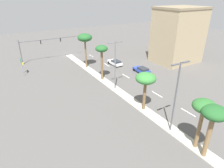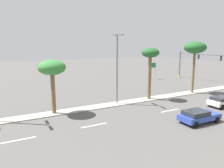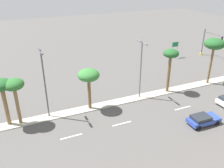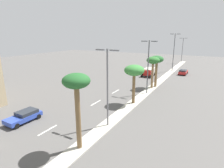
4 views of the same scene
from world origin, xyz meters
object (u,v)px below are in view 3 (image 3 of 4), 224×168
(traffic_signal_gantry, at_px, (217,43))
(palm_tree_near, at_px, (89,76))
(street_lamp_rear, at_px, (141,65))
(sedan_blue_right, at_px, (203,119))
(palm_tree_right, at_px, (2,87))
(palm_tree_outboard, at_px, (214,45))
(directional_road_sign, at_px, (175,46))
(street_lamp_inboard, at_px, (44,79))
(palm_tree_left, at_px, (14,87))
(palm_tree_rear, at_px, (171,56))

(traffic_signal_gantry, distance_m, palm_tree_near, 34.33)
(street_lamp_rear, bearing_deg, sedan_blue_right, -157.54)
(palm_tree_right, bearing_deg, palm_tree_outboard, -91.05)
(palm_tree_outboard, height_order, palm_tree_near, palm_tree_outboard)
(traffic_signal_gantry, bearing_deg, directional_road_sign, 55.49)
(palm_tree_right, height_order, street_lamp_rear, street_lamp_rear)
(street_lamp_inboard, bearing_deg, street_lamp_rear, -90.54)
(palm_tree_outboard, relative_size, street_lamp_rear, 0.90)
(palm_tree_near, distance_m, palm_tree_left, 9.83)
(palm_tree_right, xyz_separation_m, street_lamp_inboard, (-0.16, -5.22, 0.26))
(palm_tree_left, distance_m, sedan_blue_right, 24.96)
(traffic_signal_gantry, distance_m, palm_tree_outboard, 14.41)
(directional_road_sign, distance_m, palm_tree_near, 29.45)
(directional_road_sign, xyz_separation_m, palm_tree_right, (-13.67, 36.98, 2.80))
(palm_tree_left, xyz_separation_m, sedan_blue_right, (-9.86, -22.41, -4.83))
(directional_road_sign, relative_size, palm_tree_left, 0.58)
(traffic_signal_gantry, distance_m, palm_tree_right, 45.19)
(street_lamp_inboard, bearing_deg, directional_road_sign, -66.47)
(palm_tree_outboard, bearing_deg, directional_road_sign, -12.73)
(directional_road_sign, height_order, street_lamp_rear, street_lamp_rear)
(palm_tree_outboard, xyz_separation_m, palm_tree_rear, (0.22, 8.70, -0.95))
(directional_road_sign, relative_size, palm_tree_right, 0.57)
(palm_tree_left, relative_size, sedan_blue_right, 1.46)
(palm_tree_right, height_order, sedan_blue_right, palm_tree_right)
(street_lamp_rear, distance_m, street_lamp_inboard, 14.49)
(sedan_blue_right, bearing_deg, palm_tree_near, 52.04)
(palm_tree_outboard, xyz_separation_m, palm_tree_left, (0.25, 32.34, -1.72))
(palm_tree_near, bearing_deg, directional_road_sign, -61.31)
(palm_tree_near, bearing_deg, sedan_blue_right, -127.96)
(palm_tree_right, bearing_deg, directional_road_sign, -69.71)
(traffic_signal_gantry, height_order, palm_tree_left, palm_tree_left)
(directional_road_sign, distance_m, palm_tree_outboard, 15.33)
(palm_tree_rear, height_order, street_lamp_rear, street_lamp_rear)
(street_lamp_rear, bearing_deg, traffic_signal_gantry, -70.13)
(palm_tree_outboard, bearing_deg, street_lamp_inboard, 89.07)
(traffic_signal_gantry, relative_size, palm_tree_left, 2.50)
(traffic_signal_gantry, bearing_deg, street_lamp_rear, 109.87)
(palm_tree_near, xyz_separation_m, street_lamp_rear, (0.12, -8.47, 0.26))
(palm_tree_left, relative_size, street_lamp_inboard, 0.67)
(palm_tree_outboard, height_order, sedan_blue_right, palm_tree_outboard)
(palm_tree_outboard, height_order, street_lamp_rear, street_lamp_rear)
(directional_road_sign, relative_size, palm_tree_outboard, 0.45)
(directional_road_sign, height_order, palm_tree_left, palm_tree_left)
(traffic_signal_gantry, relative_size, palm_tree_outboard, 1.95)
(traffic_signal_gantry, distance_m, directional_road_sign, 9.03)
(palm_tree_outboard, relative_size, palm_tree_near, 1.34)
(directional_road_sign, height_order, sedan_blue_right, directional_road_sign)
(palm_tree_outboard, bearing_deg, palm_tree_near, 89.48)
(directional_road_sign, height_order, palm_tree_right, palm_tree_right)
(palm_tree_left, bearing_deg, street_lamp_inboard, -86.87)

